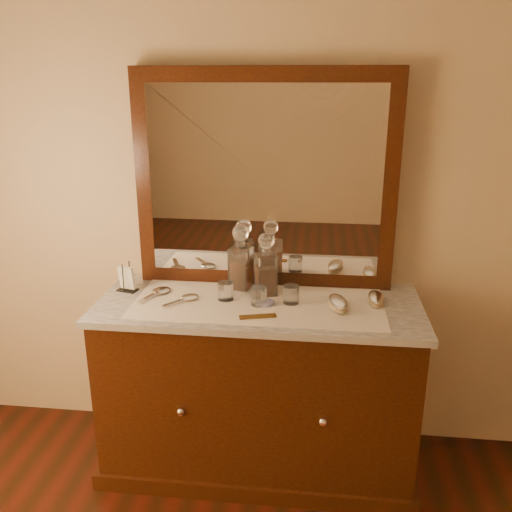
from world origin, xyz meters
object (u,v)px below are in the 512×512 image
Objects in this scene: comb at (258,316)px; brush_far at (376,299)px; napkin_rack at (127,280)px; hand_mirror_outer at (159,292)px; mirror_frame at (265,181)px; decanter_left at (241,264)px; decanter_right at (266,271)px; pin_dish at (266,303)px; dresser_cabinet at (258,388)px; brush_near at (338,303)px; hand_mirror_inner at (186,298)px.

brush_far is at bearing 7.27° from comb.
hand_mirror_outer is at bearing -10.70° from napkin_rack.
decanter_left is at bearing -137.66° from mirror_frame.
pin_dish is at bearing -85.08° from decanter_right.
decanter_right reaches higher than dresser_cabinet.
napkin_rack reaches higher than brush_near.
decanter_right is at bearing 174.22° from brush_far.
hand_mirror_inner is (-0.84, -0.06, -0.01)m from brush_far.
comb is 0.88× the size of brush_near.
mirror_frame is at bearing 90.00° from dresser_cabinet.
decanter_right is (0.12, -0.06, -0.01)m from decanter_left.
hand_mirror_inner is at bearing -175.59° from brush_far.
hand_mirror_outer is (-0.47, 0.03, 0.45)m from dresser_cabinet.
dresser_cabinet is 17.97× the size of pin_dish.
decanter_left is 0.14m from decanter_right.
brush_far is 0.72× the size of hand_mirror_outer.
brush_near is at bearing -1.00° from hand_mirror_inner.
pin_dish is at bearing -38.90° from dresser_cabinet.
decanter_right is (0.02, -0.16, -0.38)m from mirror_frame.
decanter_right reaches higher than brush_far.
pin_dish is 0.57× the size of napkin_rack.
napkin_rack reaches higher than comb.
dresser_cabinet is at bearing -56.62° from decanter_left.
mirror_frame reaches higher than brush_far.
mirror_frame is at bearing 42.34° from decanter_left.
napkin_rack is 0.17m from hand_mirror_outer.
napkin_rack is 0.92× the size of brush_far.
pin_dish is 0.44× the size of brush_near.
mirror_frame is at bearing 24.27° from hand_mirror_outer.
napkin_rack is 0.66× the size of hand_mirror_outer.
dresser_cabinet is 0.97m from mirror_frame.
decanter_left is 1.47× the size of hand_mirror_outer.
pin_dish is at bearing -172.06° from brush_far.
comb is at bearing -19.84° from napkin_rack.
mirror_frame is at bearing 16.07° from napkin_rack.
decanter_right reaches higher than comb.
napkin_rack is 0.65m from decanter_right.
decanter_left is 0.50m from brush_near.
brush_far is at bearing 4.41° from hand_mirror_inner.
dresser_cabinet is at bearing 4.36° from hand_mirror_inner.
mirror_frame is 0.79m from napkin_rack.
dresser_cabinet is 0.56m from decanter_right.
napkin_rack is at bearing 174.10° from brush_near.
hand_mirror_outer is (-0.37, -0.12, -0.11)m from decanter_left.
hand_mirror_inner is at bearing -161.73° from decanter_right.
napkin_rack is 0.32m from hand_mirror_inner.
decanter_left is at bearing 126.73° from pin_dish.
decanter_left is 1.74× the size of brush_near.
mirror_frame reaches higher than decanter_right.
comb is at bearing -87.91° from mirror_frame.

